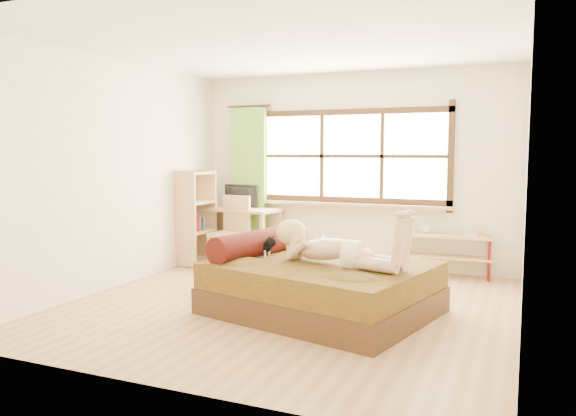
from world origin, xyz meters
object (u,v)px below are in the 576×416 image
at_px(kitten, 261,244).
at_px(desk, 237,215).
at_px(pipe_shelf, 449,246).
at_px(chair, 232,227).
at_px(bed, 318,285).
at_px(bookshelf, 196,217).
at_px(woman, 335,234).

relative_size(kitten, desk, 0.23).
xyz_separation_m(desk, pipe_shelf, (3.02, 0.12, -0.28)).
distance_m(desk, chair, 0.40).
distance_m(bed, kitten, 0.76).
bearing_deg(pipe_shelf, kitten, -131.91).
distance_m(kitten, bookshelf, 2.32).
relative_size(woman, desk, 1.08).
relative_size(chair, pipe_shelf, 0.90).
distance_m(woman, desk, 3.05).
xyz_separation_m(woman, bookshelf, (-2.63, 1.66, -0.13)).
height_order(woman, chair, woman).
distance_m(bed, bookshelf, 2.94).
xyz_separation_m(desk, bookshelf, (-0.43, -0.44, -0.00)).
bearing_deg(kitten, chair, 141.01).
height_order(woman, pipe_shelf, woman).
bearing_deg(bookshelf, desk, 46.73).
height_order(woman, kitten, woman).
height_order(kitten, desk, desk).
bearing_deg(pipe_shelf, desk, 179.46).
bearing_deg(bed, bookshelf, 160.21).
xyz_separation_m(bed, desk, (-2.00, 2.04, 0.41)).
xyz_separation_m(desk, chair, (0.11, -0.36, -0.13)).
height_order(pipe_shelf, bookshelf, bookshelf).
xyz_separation_m(chair, bookshelf, (-0.54, -0.08, 0.13)).
distance_m(pipe_shelf, bookshelf, 3.50).
bearing_deg(bookshelf, pipe_shelf, 10.01).
xyz_separation_m(woman, chair, (-2.09, 1.74, -0.26)).
relative_size(chair, bookshelf, 0.74).
bearing_deg(chair, desk, 114.11).
bearing_deg(bookshelf, kitten, -39.92).
bearing_deg(desk, pipe_shelf, 9.25).
bearing_deg(woman, pipe_shelf, 83.42).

